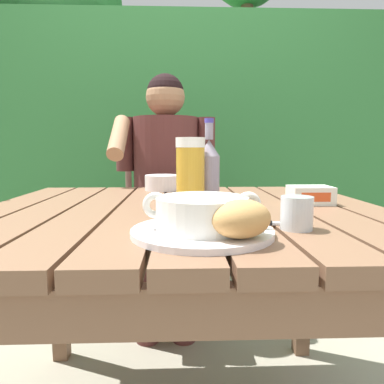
{
  "coord_description": "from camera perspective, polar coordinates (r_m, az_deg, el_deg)",
  "views": [
    {
      "loc": [
        -0.01,
        -0.96,
        0.9
      ],
      "look_at": [
        0.02,
        -0.21,
        0.8
      ],
      "focal_mm": 32.59,
      "sensor_mm": 36.0,
      "label": 1
    }
  ],
  "objects": [
    {
      "name": "dining_table",
      "position": [
        1.0,
        -1.36,
        -7.82
      ],
      "size": [
        1.12,
        1.0,
        0.73
      ],
      "color": "brown",
      "rests_on": "ground_plane"
    },
    {
      "name": "hedge_backdrop",
      "position": [
        2.85,
        -7.34,
        15.19
      ],
      "size": [
        3.91,
        0.98,
        2.7
      ],
      "color": "#327338",
      "rests_on": "ground_plane"
    },
    {
      "name": "chair_near_diner",
      "position": [
        1.95,
        -4.01,
        -4.99
      ],
      "size": [
        0.5,
        0.43,
        1.01
      ],
      "color": "brown",
      "rests_on": "ground_plane"
    },
    {
      "name": "person_eating",
      "position": [
        1.71,
        -4.39,
        1.74
      ],
      "size": [
        0.48,
        0.47,
        1.26
      ],
      "color": "#562A27",
      "rests_on": "ground_plane"
    },
    {
      "name": "serving_plate",
      "position": [
        0.67,
        1.65,
        -6.5
      ],
      "size": [
        0.27,
        0.27,
        0.01
      ],
      "color": "white",
      "rests_on": "dining_table"
    },
    {
      "name": "soup_bowl",
      "position": [
        0.66,
        1.67,
        -3.29
      ],
      "size": [
        0.23,
        0.18,
        0.07
      ],
      "color": "white",
      "rests_on": "serving_plate"
    },
    {
      "name": "bread_roll",
      "position": [
        0.6,
        8.09,
        -4.38
      ],
      "size": [
        0.13,
        0.12,
        0.07
      ],
      "color": "tan",
      "rests_on": "serving_plate"
    },
    {
      "name": "beer_glass",
      "position": [
        0.88,
        -0.26,
        2.74
      ],
      "size": [
        0.07,
        0.07,
        0.19
      ],
      "color": "gold",
      "rests_on": "dining_table"
    },
    {
      "name": "beer_bottle",
      "position": [
        0.93,
        2.77,
        3.09
      ],
      "size": [
        0.06,
        0.06,
        0.24
      ],
      "color": "gray",
      "rests_on": "dining_table"
    },
    {
      "name": "water_glass_small",
      "position": [
        0.74,
        16.76,
        -3.3
      ],
      "size": [
        0.07,
        0.07,
        0.07
      ],
      "color": "silver",
      "rests_on": "dining_table"
    },
    {
      "name": "butter_tub",
      "position": [
        1.09,
        18.78,
        -0.48
      ],
      "size": [
        0.12,
        0.09,
        0.05
      ],
      "color": "white",
      "rests_on": "dining_table"
    },
    {
      "name": "table_knife",
      "position": [
        0.78,
        12.65,
        -4.94
      ],
      "size": [
        0.15,
        0.03,
        0.01
      ],
      "color": "silver",
      "rests_on": "dining_table"
    },
    {
      "name": "diner_bowl",
      "position": [
        1.37,
        -4.84,
        1.55
      ],
      "size": [
        0.14,
        0.14,
        0.06
      ],
      "color": "white",
      "rests_on": "dining_table"
    }
  ]
}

